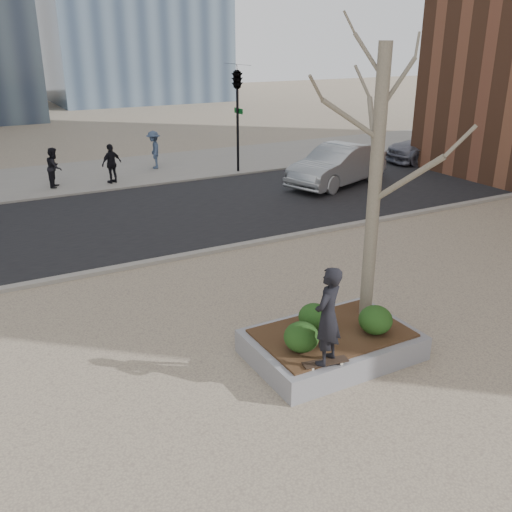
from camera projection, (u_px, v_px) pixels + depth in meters
ground at (285, 369)px, 10.17m from camera, size 120.00×120.00×0.00m
street at (123, 220)px, 18.35m from camera, size 60.00×8.00×0.02m
far_sidewalk at (76, 177)px, 24.07m from camera, size 60.00×6.00×0.02m
planter at (332, 345)px, 10.53m from camera, size 3.00×2.00×0.45m
planter_mulch at (332, 333)px, 10.44m from camera, size 2.70×1.70×0.04m
sycamore_tree at (378, 144)px, 9.94m from camera, size 2.80×2.80×6.60m
shrub_left at (301, 337)px, 9.74m from camera, size 0.61×0.61×0.52m
shrub_middle at (314, 317)px, 10.48m from camera, size 0.57×0.57×0.49m
shrub_right at (375, 320)px, 10.32m from camera, size 0.61×0.61×0.52m
skateboard at (325, 363)px, 9.44m from camera, size 0.80×0.34×0.08m
skateboarder at (328, 316)px, 9.13m from camera, size 0.73×0.65×1.68m
car_silver at (337, 165)px, 22.45m from camera, size 5.04×3.14×1.57m
car_third at (437, 146)px, 26.77m from camera, size 5.28×2.97×1.45m
pedestrian_a at (54, 167)px, 22.12m from camera, size 0.83×0.92×1.54m
pedestrian_b at (154, 150)px, 25.22m from camera, size 0.88×1.20×1.66m
pedestrian_c at (112, 164)px, 22.73m from camera, size 0.99×0.70×1.57m
traffic_light_far at (238, 119)px, 24.21m from camera, size 0.60×2.48×4.50m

